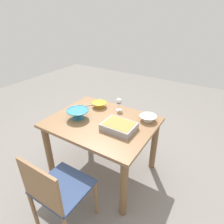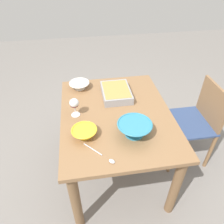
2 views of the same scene
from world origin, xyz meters
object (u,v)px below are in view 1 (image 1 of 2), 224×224
mixing_bowl (78,114)px  small_bowl (99,104)px  wine_glass (119,102)px  serving_bowl (148,118)px  dining_table (102,131)px  casserole_dish (119,126)px  serving_spoon (80,106)px  chair (56,191)px

mixing_bowl → small_bowl: mixing_bowl is taller
mixing_bowl → small_bowl: size_ratio=1.35×
wine_glass → serving_bowl: (0.41, -0.05, -0.08)m
dining_table → serving_bowl: serving_bowl is taller
serving_bowl → small_bowl: bearing=-179.1°
mixing_bowl → serving_bowl: (0.71, 0.38, -0.02)m
casserole_dish → small_bowl: casserole_dish is taller
small_bowl → serving_bowl: 0.67m
dining_table → casserole_dish: size_ratio=3.46×
dining_table → serving_spoon: bearing=160.7°
wine_glass → mixing_bowl: (-0.30, -0.43, -0.05)m
small_bowl → mixing_bowl: bearing=-96.6°
dining_table → wine_glass: (0.03, 0.34, 0.25)m
dining_table → mixing_bowl: 0.34m
casserole_dish → serving_spoon: bearing=164.1°
casserole_dish → dining_table: bearing=170.4°
wine_glass → small_bowl: wine_glass is taller
wine_glass → small_bowl: (-0.26, -0.06, -0.08)m
chair → wine_glass: bearing=92.6°
casserole_dish → chair: bearing=-102.5°
small_bowl → serving_bowl: (0.67, 0.01, -0.00)m
wine_glass → mixing_bowl: bearing=-124.9°
casserole_dish → wine_glass: bearing=120.5°
chair → serving_spoon: (-0.53, 0.98, 0.26)m
wine_glass → casserole_dish: bearing=-59.5°
wine_glass → serving_bowl: size_ratio=0.82×
small_bowl → serving_bowl: same height
chair → mixing_bowl: (-0.35, 0.74, 0.32)m
dining_table → small_bowl: (-0.23, 0.28, 0.17)m
wine_glass → small_bowl: bearing=-166.8°
dining_table → chair: (0.08, -0.82, -0.12)m
chair → serving_bowl: (0.36, 1.11, 0.29)m
wine_glass → serving_spoon: wine_glass is taller
small_bowl → serving_spoon: bearing=-152.0°
casserole_dish → serving_spoon: size_ratio=1.57×
dining_table → serving_bowl: bearing=33.3°
dining_table → serving_spoon: size_ratio=5.43×
dining_table → serving_spoon: 0.50m
chair → mixing_bowl: size_ratio=3.33×
small_bowl → wine_glass: bearing=13.2°
mixing_bowl → serving_spoon: size_ratio=1.20×
chair → serving_bowl: bearing=72.1°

